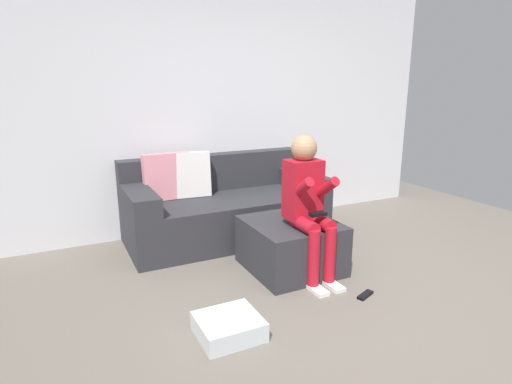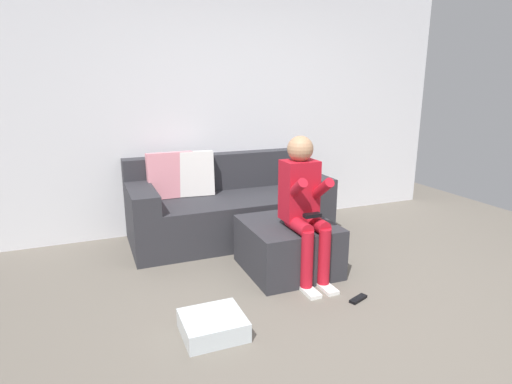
{
  "view_description": "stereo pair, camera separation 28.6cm",
  "coord_description": "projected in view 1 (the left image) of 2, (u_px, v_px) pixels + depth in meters",
  "views": [
    {
      "loc": [
        -1.87,
        -2.04,
        1.6
      ],
      "look_at": [
        -0.17,
        1.39,
        0.6
      ],
      "focal_mm": 29.55,
      "sensor_mm": 36.0,
      "label": 1
    },
    {
      "loc": [
        -1.61,
        -2.16,
        1.6
      ],
      "look_at": [
        -0.17,
        1.39,
        0.6
      ],
      "focal_mm": 29.55,
      "sensor_mm": 36.0,
      "label": 2
    }
  ],
  "objects": [
    {
      "name": "ottoman",
      "position": [
        291.0,
        245.0,
        3.69
      ],
      "size": [
        0.73,
        0.77,
        0.43
      ],
      "primitive_type": "cube",
      "color": "#2D2D33",
      "rests_on": "ground_plane"
    },
    {
      "name": "person_seated",
      "position": [
        308.0,
        198.0,
        3.45
      ],
      "size": [
        0.28,
        0.58,
        1.19
      ],
      "color": "red",
      "rests_on": "ground_plane"
    },
    {
      "name": "storage_bin",
      "position": [
        229.0,
        327.0,
        2.74
      ],
      "size": [
        0.4,
        0.37,
        0.13
      ],
      "primitive_type": "cube",
      "rotation": [
        0.0,
        0.0,
        0.0
      ],
      "color": "silver",
      "rests_on": "ground_plane"
    },
    {
      "name": "ground_plane",
      "position": [
        364.0,
        316.0,
        2.98
      ],
      "size": [
        6.76,
        6.76,
        0.0
      ],
      "primitive_type": "plane",
      "color": "#6B6359"
    },
    {
      "name": "wall_back",
      "position": [
        231.0,
        105.0,
        4.69
      ],
      "size": [
        5.2,
        0.1,
        2.72
      ],
      "primitive_type": "cube",
      "color": "silver",
      "rests_on": "ground_plane"
    },
    {
      "name": "couch_sectional",
      "position": [
        223.0,
        207.0,
        4.43
      ],
      "size": [
        2.04,
        0.91,
        0.92
      ],
      "color": "#2D2D33",
      "rests_on": "ground_plane"
    },
    {
      "name": "remote_near_ottoman",
      "position": [
        365.0,
        295.0,
        3.25
      ],
      "size": [
        0.18,
        0.11,
        0.02
      ],
      "primitive_type": "cube",
      "rotation": [
        0.0,
        0.0,
        0.37
      ],
      "color": "black",
      "rests_on": "ground_plane"
    }
  ]
}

